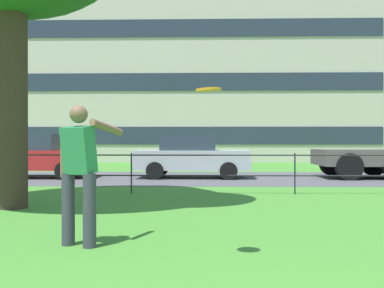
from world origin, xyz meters
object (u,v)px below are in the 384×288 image
Objects in this scene: car_silver_center at (192,156)px; person_thrower at (79,170)px; frisbee at (209,90)px; car_red_left at (34,156)px; apartment_building_background at (137,25)px.

person_thrower is at bearing -95.90° from car_silver_center.
frisbee is at bearing -87.53° from car_silver_center.
apartment_building_background reaches higher than car_red_left.
person_thrower is 1.95m from frisbee.
person_thrower is 0.43× the size of car_silver_center.
frisbee reaches higher than car_red_left.
frisbee is at bearing -80.07° from apartment_building_background.
frisbee is 12.68m from car_red_left.
frisbee reaches higher than car_silver_center.
frisbee is 11.29m from car_silver_center.
person_thrower is 0.43× the size of car_red_left.
car_red_left is at bearing -178.49° from car_silver_center.
person_thrower is at bearing 155.39° from frisbee.
person_thrower is 30.56m from apartment_building_background.
car_silver_center is (-0.49, 11.23, -1.05)m from frisbee.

